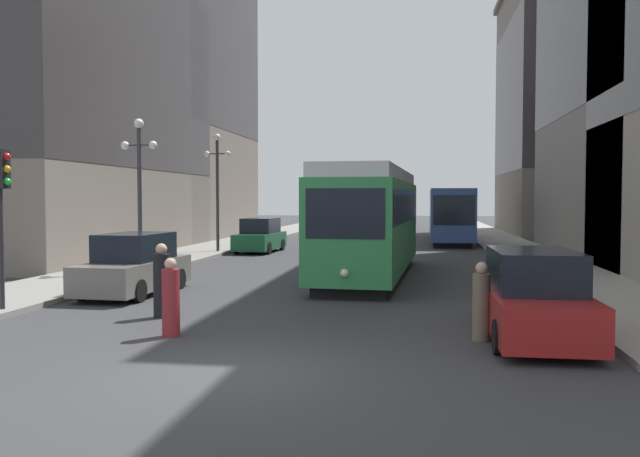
{
  "coord_description": "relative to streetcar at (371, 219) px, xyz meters",
  "views": [
    {
      "loc": [
        3.04,
        -10.22,
        2.85
      ],
      "look_at": [
        0.4,
        7.21,
        2.04
      ],
      "focal_mm": 36.6,
      "sensor_mm": 36.0,
      "label": 1
    }
  ],
  "objects": [
    {
      "name": "ground_plane",
      "position": [
        -1.33,
        -13.57,
        -2.1
      ],
      "size": [
        200.0,
        200.0,
        0.0
      ],
      "primitive_type": "plane",
      "color": "#38383A"
    },
    {
      "name": "sidewalk_left",
      "position": [
        -9.7,
        26.43,
        -2.03
      ],
      "size": [
        3.46,
        120.0,
        0.15
      ],
      "primitive_type": "cube",
      "color": "gray",
      "rests_on": "ground"
    },
    {
      "name": "sidewalk_right",
      "position": [
        7.04,
        26.43,
        -2.03
      ],
      "size": [
        3.46,
        120.0,
        0.15
      ],
      "primitive_type": "cube",
      "color": "gray",
      "rests_on": "ground"
    },
    {
      "name": "streetcar",
      "position": [
        0.0,
        0.0,
        0.0
      ],
      "size": [
        3.2,
        12.24,
        3.89
      ],
      "rotation": [
        0.0,
        0.0,
        -0.05
      ],
      "color": "black",
      "rests_on": "ground"
    },
    {
      "name": "transit_bus",
      "position": [
        3.75,
        19.88,
        -0.15
      ],
      "size": [
        2.73,
        12.78,
        3.45
      ],
      "rotation": [
        0.0,
        0.0,
        -0.01
      ],
      "color": "black",
      "rests_on": "ground"
    },
    {
      "name": "parked_car_left_near",
      "position": [
        -6.67,
        10.14,
        -1.26
      ],
      "size": [
        2.05,
        4.51,
        1.82
      ],
      "rotation": [
        0.0,
        0.0,
        -0.05
      ],
      "color": "black",
      "rests_on": "ground"
    },
    {
      "name": "parked_car_left_mid",
      "position": [
        -6.67,
        -5.48,
        -1.26
      ],
      "size": [
        2.02,
        4.55,
        1.82
      ],
      "rotation": [
        0.0,
        0.0,
        -0.04
      ],
      "color": "black",
      "rests_on": "ground"
    },
    {
      "name": "parked_car_right_far",
      "position": [
        4.0,
        -10.15,
        -1.26
      ],
      "size": [
        1.93,
        4.85,
        1.82
      ],
      "rotation": [
        0.0,
        0.0,
        3.15
      ],
      "color": "black",
      "rests_on": "ground"
    },
    {
      "name": "pedestrian_crossing_near",
      "position": [
        -4.38,
        -8.98,
        -1.27
      ],
      "size": [
        0.4,
        0.4,
        1.78
      ],
      "rotation": [
        0.0,
        0.0,
        1.16
      ],
      "color": "black",
      "rests_on": "ground"
    },
    {
      "name": "pedestrian_crossing_far",
      "position": [
        -3.35,
        -11.01,
        -1.34
      ],
      "size": [
        0.37,
        0.37,
        1.63
      ],
      "rotation": [
        0.0,
        0.0,
        2.36
      ],
      "color": "maroon",
      "rests_on": "ground"
    },
    {
      "name": "pedestrian_on_sidewalk",
      "position": [
        2.96,
        -10.47,
        -1.36
      ],
      "size": [
        0.36,
        0.36,
        1.59
      ],
      "rotation": [
        0.0,
        0.0,
        3.21
      ],
      "color": "#6B5B4C",
      "rests_on": "ground"
    },
    {
      "name": "traffic_light_near_left",
      "position": [
        -8.35,
        -9.27,
        1.05
      ],
      "size": [
        0.47,
        0.36,
        3.89
      ],
      "color": "#232328",
      "rests_on": "sidewalk_left"
    },
    {
      "name": "lamp_post_left_near",
      "position": [
        -8.57,
        -0.79,
        1.76
      ],
      "size": [
        1.41,
        0.36,
        5.67
      ],
      "color": "#333338",
      "rests_on": "sidewalk_left"
    },
    {
      "name": "lamp_post_left_far",
      "position": [
        -8.57,
        8.71,
        1.98
      ],
      "size": [
        1.41,
        0.36,
        6.04
      ],
      "color": "#333338",
      "rests_on": "sidewalk_left"
    },
    {
      "name": "building_left_corner",
      "position": [
        -18.98,
        20.79,
        13.78
      ],
      "size": [
        15.69,
        16.54,
        30.79
      ],
      "color": "slate",
      "rests_on": "ground"
    },
    {
      "name": "building_left_midblock",
      "position": [
        -16.88,
        6.92,
        6.99
      ],
      "size": [
        11.49,
        19.09,
        17.71
      ],
      "color": "slate",
      "rests_on": "ground"
    },
    {
      "name": "building_right_corner",
      "position": [
        14.53,
        30.98,
        8.36
      ],
      "size": [
        12.13,
        16.8,
        20.35
      ],
      "color": "slate",
      "rests_on": "ground"
    }
  ]
}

